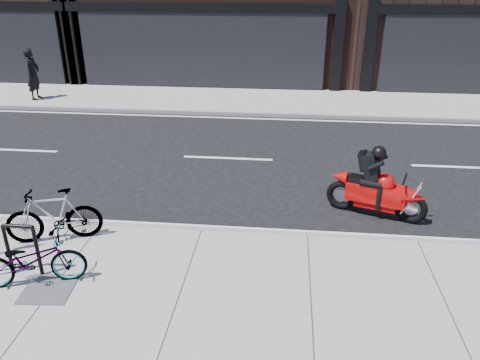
# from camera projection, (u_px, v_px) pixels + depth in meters

# --- Properties ---
(ground) EXTENTS (120.00, 120.00, 0.00)m
(ground) POSITION_uv_depth(u_px,v_px,m) (217.00, 191.00, 10.75)
(ground) COLOR black
(ground) RESTS_ON ground
(sidewalk_near) EXTENTS (60.00, 6.00, 0.13)m
(sidewalk_near) POSITION_uv_depth(u_px,v_px,m) (162.00, 350.00, 6.20)
(sidewalk_near) COLOR gray
(sidewalk_near) RESTS_ON ground
(sidewalk_far) EXTENTS (60.00, 3.50, 0.13)m
(sidewalk_far) POSITION_uv_depth(u_px,v_px,m) (247.00, 100.00, 17.73)
(sidewalk_far) COLOR gray
(sidewalk_far) RESTS_ON ground
(bike_rack) EXTENTS (0.55, 0.07, 0.92)m
(bike_rack) POSITION_uv_depth(u_px,v_px,m) (22.00, 245.00, 7.41)
(bike_rack) COLOR black
(bike_rack) RESTS_ON sidewalk_near
(bicycle_front) EXTENTS (1.74, 1.03, 0.86)m
(bicycle_front) POSITION_uv_depth(u_px,v_px,m) (31.00, 260.00, 7.23)
(bicycle_front) COLOR gray
(bicycle_front) RESTS_ON sidewalk_near
(bicycle_rear) EXTENTS (1.74, 0.96, 1.01)m
(bicycle_rear) POSITION_uv_depth(u_px,v_px,m) (54.00, 216.00, 8.37)
(bicycle_rear) COLOR gray
(bicycle_rear) RESTS_ON sidewalk_near
(motorcycle) EXTENTS (1.97, 1.01, 1.53)m
(motorcycle) POSITION_uv_depth(u_px,v_px,m) (381.00, 189.00, 9.41)
(motorcycle) COLOR black
(motorcycle) RESTS_ON ground
(pedestrian) EXTENTS (0.45, 0.69, 1.88)m
(pedestrian) POSITION_uv_depth(u_px,v_px,m) (33.00, 74.00, 17.31)
(pedestrian) COLOR black
(pedestrian) RESTS_ON sidewalk_far
(utility_grate) EXTENTS (0.81, 0.81, 0.02)m
(utility_grate) POSITION_uv_depth(u_px,v_px,m) (49.00, 289.00, 7.26)
(utility_grate) COLOR #464648
(utility_grate) RESTS_ON sidewalk_near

